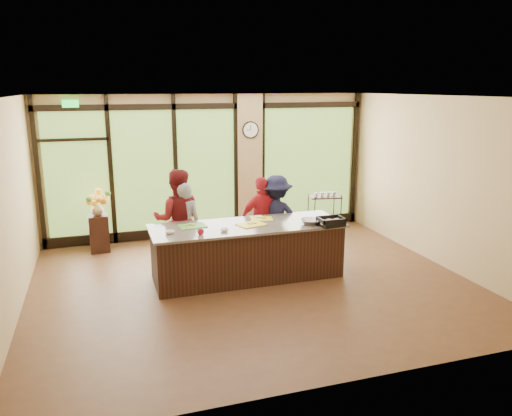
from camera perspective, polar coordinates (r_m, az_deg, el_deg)
floor at (r=8.29m, az=-0.37°, el=-8.60°), size 7.00×7.00×0.00m
ceiling at (r=7.67m, az=-0.41°, el=12.61°), size 7.00×7.00×0.00m
back_wall at (r=10.70m, az=-5.21°, el=4.82°), size 7.00×0.00×7.00m
left_wall at (r=7.60m, az=-26.46°, el=-0.28°), size 0.00×6.00×6.00m
right_wall at (r=9.47m, az=20.28°, el=2.85°), size 0.00×6.00×6.00m
window_wall at (r=10.71m, az=-4.29°, el=4.27°), size 6.90×0.12×3.00m
island_base at (r=8.41m, az=-0.99°, el=-5.08°), size 3.10×1.00×0.88m
countertop at (r=8.27m, az=-1.00°, el=-2.06°), size 3.20×1.10×0.04m
wall_clock at (r=10.70m, az=-0.64°, el=8.92°), size 0.36×0.04×0.36m
cook_left at (r=8.76m, az=-8.15°, el=-2.10°), size 0.63×0.48×1.56m
cook_midleft at (r=8.84m, az=-8.93°, el=-1.26°), size 0.97×0.82×1.77m
cook_midright at (r=9.13m, az=0.73°, el=-1.29°), size 0.96×0.49×1.57m
cook_right at (r=9.21m, az=2.33°, el=-1.11°), size 1.17×0.93×1.58m
roasting_pan at (r=8.30m, az=8.54°, el=-1.77°), size 0.44×0.36×0.07m
mixing_bowl at (r=8.35m, az=6.22°, el=-1.54°), size 0.45×0.45×0.08m
cutting_board_left at (r=8.23m, az=-7.29°, el=-2.06°), size 0.46×0.37×0.01m
cutting_board_center at (r=8.26m, az=-0.55°, el=-1.89°), size 0.51×0.44×0.01m
cutting_board_right at (r=8.61m, az=0.66°, el=-1.24°), size 0.42×0.35×0.01m
prep_bowl_near at (r=7.88m, az=-9.81°, el=-2.74°), size 0.16×0.16×0.05m
prep_bowl_mid at (r=7.91m, az=-3.64°, el=-2.53°), size 0.16×0.16×0.04m
prep_bowl_far at (r=8.70m, az=0.29°, el=-1.02°), size 0.13×0.13×0.03m
red_ramekin at (r=7.75m, az=-6.35°, el=-2.78°), size 0.13×0.13×0.08m
flower_stand at (r=10.20m, az=-17.50°, el=-2.77°), size 0.38×0.38×0.73m
flower_vase at (r=10.07m, az=-17.70°, el=-0.10°), size 0.27×0.27×0.25m
bar_cart at (r=10.95m, az=7.84°, el=-0.08°), size 0.74×0.50×0.93m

